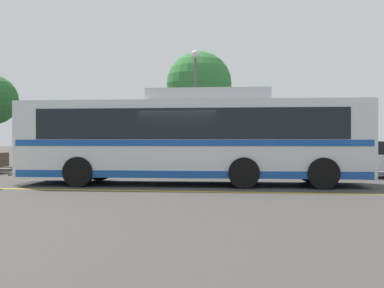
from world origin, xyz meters
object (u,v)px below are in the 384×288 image
(parked_car_2, at_px, (206,158))
(tree_0, at_px, (199,84))
(parked_car_1, at_px, (79,158))
(transit_bus, at_px, (193,137))
(street_lamp, at_px, (195,92))
(parked_car_3, at_px, (363,159))

(parked_car_2, relative_size, tree_0, 0.64)
(parked_car_1, distance_m, tree_0, 8.44)
(transit_bus, xyz_separation_m, parked_car_2, (0.05, 4.10, -0.87))
(street_lamp, relative_size, tree_0, 0.92)
(transit_bus, bearing_deg, parked_car_2, -3.28)
(street_lamp, bearing_deg, parked_car_3, -19.60)
(tree_0, bearing_deg, parked_car_1, -130.77)
(street_lamp, bearing_deg, parked_car_2, -72.90)
(parked_car_1, bearing_deg, parked_car_3, 93.11)
(parked_car_1, distance_m, street_lamp, 6.53)
(parked_car_1, relative_size, parked_car_2, 0.96)
(parked_car_2, xyz_separation_m, tree_0, (-0.98, 5.61, 3.95))
(transit_bus, height_order, street_lamp, street_lamp)
(street_lamp, height_order, tree_0, tree_0)
(parked_car_3, bearing_deg, parked_car_2, -89.78)
(parked_car_1, xyz_separation_m, parked_car_3, (12.43, -0.01, 0.03))
(transit_bus, distance_m, parked_car_1, 7.14)
(parked_car_2, bearing_deg, parked_car_1, 86.10)
(parked_car_1, bearing_deg, tree_0, 142.36)
(transit_bus, xyz_separation_m, parked_car_1, (-5.78, 4.09, -0.93))
(transit_bus, relative_size, parked_car_2, 2.89)
(transit_bus, relative_size, street_lamp, 2.01)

